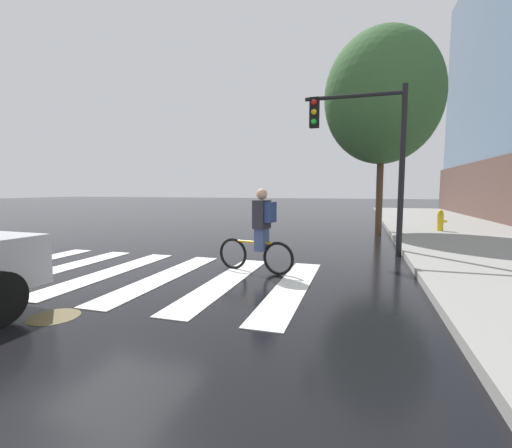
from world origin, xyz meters
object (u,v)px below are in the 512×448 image
object	(u,v)px
traffic_light_near	(367,142)
cyclist	(260,231)
fire_hydrant	(440,221)
street_tree_near	(383,97)
manhole_cover	(54,317)

from	to	relation	value
traffic_light_near	cyclist	bearing A→B (deg)	-127.15
fire_hydrant	street_tree_near	size ratio (longest dim) A/B	0.11
traffic_light_near	fire_hydrant	world-z (taller)	traffic_light_near
cyclist	traffic_light_near	size ratio (longest dim) A/B	0.40
street_tree_near	traffic_light_near	bearing A→B (deg)	-97.04
manhole_cover	fire_hydrant	distance (m)	12.59
street_tree_near	fire_hydrant	bearing A→B (deg)	13.39
cyclist	traffic_light_near	world-z (taller)	traffic_light_near
fire_hydrant	street_tree_near	bearing A→B (deg)	-166.61
manhole_cover	traffic_light_near	world-z (taller)	traffic_light_near
street_tree_near	manhole_cover	bearing A→B (deg)	-113.82
cyclist	street_tree_near	distance (m)	8.54
cyclist	fire_hydrant	bearing A→B (deg)	57.86
fire_hydrant	cyclist	bearing A→B (deg)	-122.14
traffic_light_near	fire_hydrant	xyz separation A→B (m)	(2.72, 4.88, -2.33)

